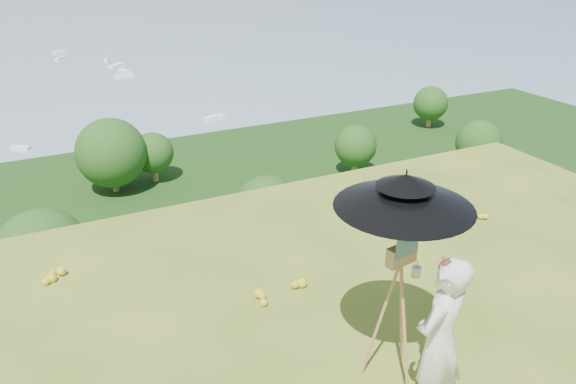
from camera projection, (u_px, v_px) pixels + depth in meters
shoreline_tier at (69, 246)px, 80.54m from camera, size 170.00×28.00×8.00m
bay_water at (16, 48)px, 214.57m from camera, size 700.00×700.00×0.00m
slope_trees at (90, 241)px, 39.18m from camera, size 110.00×50.00×6.00m
harbor_town at (62, 205)px, 77.86m from camera, size 110.00×22.00×5.00m
painter at (439, 341)px, 5.19m from camera, size 0.76×0.63×1.77m
field_easel at (396, 308)px, 5.68m from camera, size 0.75×0.75×1.73m
sun_umbrella at (403, 216)px, 5.27m from camera, size 1.55×1.55×0.95m
painter_cap at (450, 264)px, 4.84m from camera, size 0.21×0.24×0.10m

